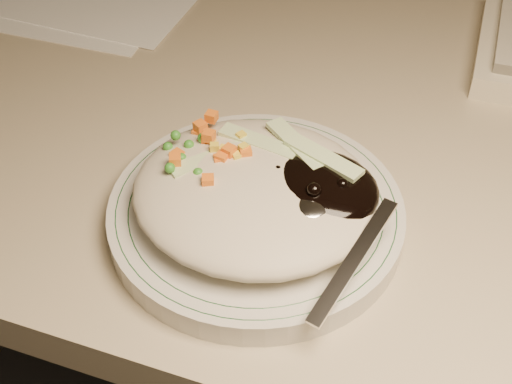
% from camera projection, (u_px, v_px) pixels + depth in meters
% --- Properties ---
extents(desk, '(1.40, 0.70, 0.74)m').
position_uv_depth(desk, '(373.00, 241.00, 0.84)').
color(desk, tan).
rests_on(desk, ground).
extents(plate, '(0.24, 0.24, 0.02)m').
position_uv_depth(plate, '(256.00, 215.00, 0.58)').
color(plate, silver).
rests_on(plate, desk).
extents(plate_rim, '(0.23, 0.23, 0.00)m').
position_uv_depth(plate_rim, '(256.00, 206.00, 0.57)').
color(plate_rim, '#144723').
rests_on(plate_rim, plate).
extents(meal, '(0.21, 0.19, 0.05)m').
position_uv_depth(meal, '(261.00, 189.00, 0.55)').
color(meal, beige).
rests_on(meal, plate).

